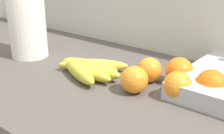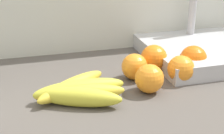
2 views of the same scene
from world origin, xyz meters
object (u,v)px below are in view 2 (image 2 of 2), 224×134
at_px(banana_bunch, 77,91).
at_px(orange_back_right, 135,67).
at_px(orange_front, 193,59).
at_px(orange_back_left, 154,58).
at_px(sink_basin, 207,50).
at_px(orange_center, 181,69).
at_px(orange_right, 149,79).

xyz_separation_m(banana_bunch, orange_back_right, (0.16, 0.07, 0.01)).
xyz_separation_m(orange_front, orange_back_left, (-0.10, 0.03, -0.00)).
bearing_deg(sink_basin, orange_center, -139.26).
relative_size(banana_bunch, orange_back_left, 2.95).
relative_size(banana_bunch, orange_back_right, 3.19).
bearing_deg(orange_right, sink_basin, 33.51).
relative_size(banana_bunch, sink_basin, 0.59).
bearing_deg(banana_bunch, orange_front, 12.97).
height_order(orange_center, orange_front, orange_front).
xyz_separation_m(orange_right, orange_back_right, (-0.01, 0.08, -0.00)).
bearing_deg(orange_back_left, orange_center, -66.12).
height_order(orange_front, sink_basin, sink_basin).
bearing_deg(orange_back_right, orange_back_left, 29.06).
bearing_deg(orange_right, orange_center, 19.19).
xyz_separation_m(banana_bunch, orange_front, (0.32, 0.07, 0.02)).
relative_size(orange_front, orange_back_right, 1.08).
bearing_deg(sink_basin, orange_back_left, -165.95).
bearing_deg(orange_center, orange_front, 39.02).
bearing_deg(orange_back_right, banana_bunch, -155.64).
relative_size(orange_center, orange_right, 1.00).
height_order(banana_bunch, orange_back_left, orange_back_left).
distance_m(orange_back_left, orange_right, 0.13).
distance_m(orange_center, orange_front, 0.08).
height_order(orange_front, orange_back_left, same).
relative_size(orange_back_left, orange_back_right, 1.08).
xyz_separation_m(banana_bunch, sink_basin, (0.42, 0.16, 0.00)).
distance_m(orange_right, sink_basin, 0.30).
distance_m(orange_right, orange_back_right, 0.08).
bearing_deg(banana_bunch, orange_back_right, 24.36).
relative_size(orange_center, orange_back_right, 1.02).
bearing_deg(sink_basin, banana_bunch, -159.33).
xyz_separation_m(orange_back_right, sink_basin, (0.26, 0.08, -0.01)).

